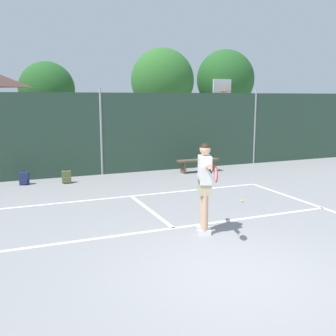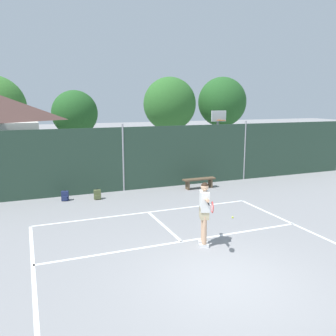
# 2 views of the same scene
# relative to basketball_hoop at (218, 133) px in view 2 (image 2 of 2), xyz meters

# --- Properties ---
(ground_plane) EXTENTS (120.00, 120.00, 0.00)m
(ground_plane) POSITION_rel_basketball_hoop_xyz_m (-5.90, -10.77, -2.31)
(ground_plane) COLOR gray
(court_markings) EXTENTS (8.30, 11.10, 0.01)m
(court_markings) POSITION_rel_basketball_hoop_xyz_m (-5.90, -10.12, -2.31)
(court_markings) COLOR white
(court_markings) RESTS_ON ground
(chainlink_fence) EXTENTS (26.09, 0.09, 3.07)m
(chainlink_fence) POSITION_rel_basketball_hoop_xyz_m (-5.90, -1.77, -0.85)
(chainlink_fence) COLOR #284233
(chainlink_fence) RESTS_ON ground
(basketball_hoop) EXTENTS (0.90, 0.67, 3.55)m
(basketball_hoop) POSITION_rel_basketball_hoop_xyz_m (0.00, 0.00, 0.00)
(basketball_hoop) COLOR #9E9EA3
(basketball_hoop) RESTS_ON ground
(treeline_backdrop) EXTENTS (26.31, 4.33, 6.13)m
(treeline_backdrop) POSITION_rel_basketball_hoop_xyz_m (-6.94, 9.00, 1.40)
(treeline_backdrop) COLOR brown
(treeline_backdrop) RESTS_ON ground
(tennis_player) EXTENTS (0.45, 1.40, 1.85)m
(tennis_player) POSITION_rel_basketball_hoop_xyz_m (-5.44, -8.81, -1.20)
(tennis_player) COLOR silver
(tennis_player) RESTS_ON ground
(tennis_ball) EXTENTS (0.07, 0.07, 0.07)m
(tennis_ball) POSITION_rel_basketball_hoop_xyz_m (-3.37, -7.02, -2.28)
(tennis_ball) COLOR #CCE033
(tennis_ball) RESTS_ON ground
(backpack_navy) EXTENTS (0.32, 0.30, 0.46)m
(backpack_navy) POSITION_rel_basketball_hoop_xyz_m (-8.60, -2.50, -2.12)
(backpack_navy) COLOR navy
(backpack_navy) RESTS_ON ground
(backpack_olive) EXTENTS (0.29, 0.25, 0.46)m
(backpack_olive) POSITION_rel_basketball_hoop_xyz_m (-7.32, -2.79, -2.12)
(backpack_olive) COLOR #566038
(backpack_olive) RESTS_ON ground
(courtside_bench) EXTENTS (1.60, 0.36, 0.48)m
(courtside_bench) POSITION_rel_basketball_hoop_xyz_m (-2.50, -2.70, -1.95)
(courtside_bench) COLOR brown
(courtside_bench) RESTS_ON ground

